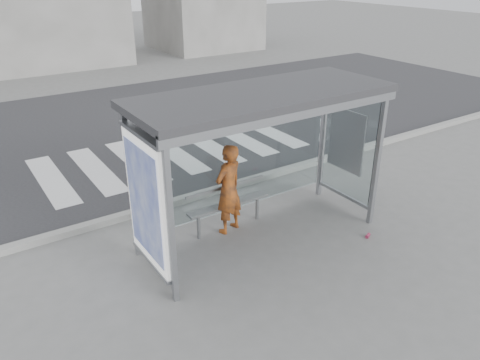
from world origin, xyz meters
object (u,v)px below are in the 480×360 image
person (228,189)px  soda_can (368,236)px  bench (228,204)px  bus_shelter (241,134)px

person → soda_can: (1.92, -1.56, -0.79)m
soda_can → bench: bearing=139.0°
person → bench: 0.34m
bus_shelter → person: bearing=85.3°
bus_shelter → bench: 1.58m
bench → soda_can: size_ratio=13.86×
soda_can → person: bearing=140.8°
person → bench: person is taller
soda_can → bus_shelter: bearing=150.4°
bench → soda_can: bearing=-41.0°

